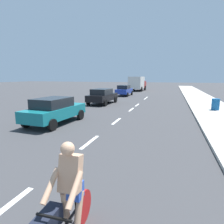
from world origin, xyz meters
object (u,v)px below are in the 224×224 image
(parked_car_teal, at_px, (55,110))
(delivery_truck, at_px, (137,83))
(parked_car_blue, at_px, (124,90))
(cyclist, at_px, (66,202))
(parked_car_black, at_px, (102,96))
(trash_bin_far, at_px, (216,104))

(parked_car_teal, distance_m, delivery_truck, 28.49)
(parked_car_teal, distance_m, parked_car_blue, 17.81)
(cyclist, xyz_separation_m, parked_car_teal, (-5.16, 7.34, 0.01))
(delivery_truck, bearing_deg, parked_car_blue, -87.95)
(parked_car_teal, relative_size, parked_car_black, 0.98)
(cyclist, bearing_deg, parked_car_blue, -80.17)
(parked_car_teal, bearing_deg, parked_car_blue, 93.84)
(cyclist, relative_size, parked_car_blue, 0.45)
(cyclist, bearing_deg, parked_car_teal, -56.95)
(parked_car_blue, bearing_deg, parked_car_teal, -88.43)
(parked_car_teal, relative_size, parked_car_blue, 1.07)
(parked_car_teal, height_order, parked_car_blue, same)
(cyclist, xyz_separation_m, trash_bin_far, (4.91, 14.69, -0.23))
(parked_car_teal, distance_m, trash_bin_far, 12.47)
(parked_car_blue, height_order, trash_bin_far, parked_car_blue)
(parked_car_teal, xyz_separation_m, trash_bin_far, (10.07, 7.35, -0.24))
(parked_car_teal, relative_size, delivery_truck, 0.69)
(parked_car_teal, bearing_deg, trash_bin_far, 39.53)
(cyclist, relative_size, delivery_truck, 0.29)
(cyclist, relative_size, trash_bin_far, 2.00)
(delivery_truck, bearing_deg, cyclist, -79.37)
(cyclist, xyz_separation_m, delivery_truck, (-5.26, 35.82, 0.67))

